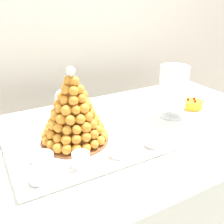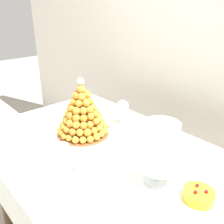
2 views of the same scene
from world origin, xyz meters
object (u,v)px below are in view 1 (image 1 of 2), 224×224
serving_tray (87,145)px  fruit_tart_plate (192,106)px  creme_brulee_ramekin (42,157)px  dessert_cup_mid_right (152,140)px  dessert_cup_centre (118,151)px  dessert_cup_mid_left (81,160)px  croquembouche (73,113)px  wine_glass (62,98)px  dessert_cup_left (37,176)px  macaron_goblet (173,87)px

serving_tray → fruit_tart_plate: 0.65m
creme_brulee_ramekin → dessert_cup_mid_right: bearing=-14.1°
dessert_cup_centre → dessert_cup_mid_left: bearing=176.7°
serving_tray → croquembouche: (-0.03, 0.05, 0.13)m
serving_tray → croquembouche: size_ratio=1.96×
wine_glass → croquembouche: bearing=-98.3°
serving_tray → dessert_cup_mid_right: 0.26m
serving_tray → dessert_cup_left: dessert_cup_left is taller
dessert_cup_mid_right → croquembouche: bearing=143.7°
croquembouche → dessert_cup_centre: (0.10, -0.18, -0.10)m
dessert_cup_centre → dessert_cup_mid_right: dessert_cup_mid_right is taller
croquembouche → dessert_cup_mid_right: 0.33m
serving_tray → fruit_tart_plate: fruit_tart_plate is taller
dessert_cup_centre → fruit_tart_plate: bearing=19.8°
creme_brulee_ramekin → fruit_tart_plate: size_ratio=0.40×
dessert_cup_left → creme_brulee_ramekin: size_ratio=0.65×
serving_tray → dessert_cup_mid_left: 0.15m
dessert_cup_centre → creme_brulee_ramekin: 0.27m
wine_glass → dessert_cup_left: bearing=-118.3°
dessert_cup_mid_left → macaron_goblet: macaron_goblet is taller
serving_tray → croquembouche: 0.14m
dessert_cup_mid_right → fruit_tart_plate: 0.47m
dessert_cup_centre → macaron_goblet: size_ratio=0.23×
dessert_cup_centre → dessert_cup_left: bearing=-179.6°
serving_tray → macaron_goblet: bearing=6.2°
dessert_cup_left → fruit_tart_plate: size_ratio=0.26×
dessert_cup_mid_left → dessert_cup_mid_right: dessert_cup_mid_left is taller
dessert_cup_mid_right → fruit_tart_plate: (0.42, 0.21, -0.01)m
croquembouche → wine_glass: (0.04, 0.25, -0.03)m
dessert_cup_mid_left → wine_glass: 0.45m
dessert_cup_mid_left → macaron_goblet: bearing=17.7°
croquembouche → macaron_goblet: bearing=-0.0°
dessert_cup_centre → macaron_goblet: macaron_goblet is taller
creme_brulee_ramekin → wine_glass: 0.40m
macaron_goblet → fruit_tart_plate: macaron_goblet is taller
dessert_cup_left → dessert_cup_mid_left: 0.15m
croquembouche → creme_brulee_ramekin: 0.21m
dessert_cup_mid_left → creme_brulee_ramekin: 0.15m
dessert_cup_left → fruit_tart_plate: fruit_tart_plate is taller
dessert_cup_left → dessert_cup_mid_right: bearing=0.3°
creme_brulee_ramekin → macaron_goblet: 0.68m
dessert_cup_left → dessert_cup_mid_left: size_ratio=0.82×
macaron_goblet → dessert_cup_mid_right: bearing=-144.3°
creme_brulee_ramekin → wine_glass: wine_glass is taller
croquembouche → dessert_cup_left: size_ratio=5.93×
croquembouche → dessert_cup_mid_left: 0.21m
dessert_cup_mid_right → dessert_cup_left: bearing=-179.7°
dessert_cup_mid_left → wine_glass: size_ratio=0.44×
macaron_goblet → wine_glass: macaron_goblet is taller
dessert_cup_mid_left → dessert_cup_mid_right: size_ratio=1.11×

